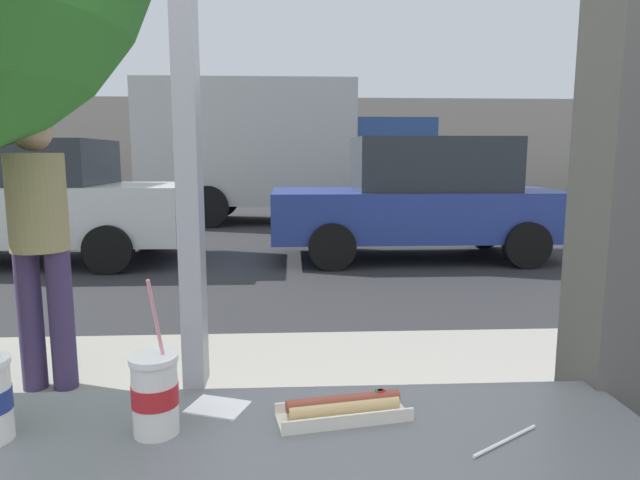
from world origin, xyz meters
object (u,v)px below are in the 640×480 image
Objects in this scene: hotdog_tray_near at (344,408)px; box_truck at (279,149)px; parked_car_white at (25,200)px; parked_car_blue at (421,199)px; pedestrian at (40,235)px; soda_cup_left at (155,393)px.

hotdog_tray_near is 0.04× the size of box_truck.
box_truck reaches higher than parked_car_white.
hotdog_tray_near is at bearing -104.56° from parked_car_blue.
box_truck is (3.54, 4.82, 0.80)m from parked_car_white.
pedestrian is (2.38, -4.86, 0.18)m from parked_car_white.
pedestrian is (-3.39, -4.86, 0.18)m from parked_car_blue.
parked_car_blue is (1.82, 7.02, -0.11)m from hotdog_tray_near.
box_truck reaches higher than hotdog_tray_near.
parked_car_blue is 2.64× the size of pedestrian.
pedestrian reaches higher than hotdog_tray_near.
parked_car_white is 5.77m from parked_car_blue.
box_truck is at bearing 114.74° from parked_car_blue.
parked_car_blue reaches higher than pedestrian.
soda_cup_left is 1.10× the size of hotdog_tray_near.
parked_car_blue is at bearing -65.26° from box_truck.
pedestrian reaches higher than soda_cup_left.
hotdog_tray_near is 0.06× the size of parked_car_white.
parked_car_blue is at bearing 72.72° from soda_cup_left.
soda_cup_left is 11.89m from box_truck.
soda_cup_left is 0.05× the size of box_truck.
parked_car_white is (-3.94, 7.02, -0.11)m from hotdog_tray_near.
parked_car_blue is at bearing 75.44° from hotdog_tray_near.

